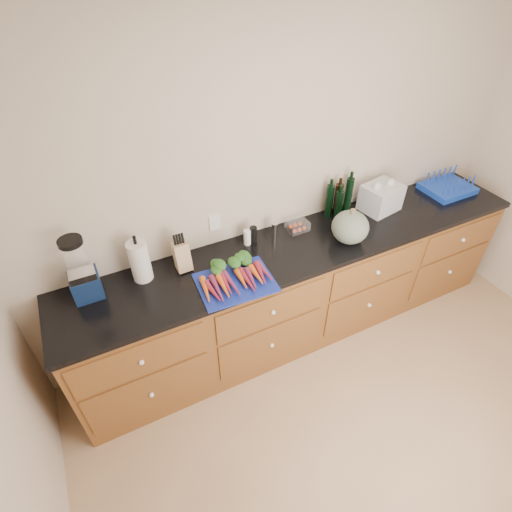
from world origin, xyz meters
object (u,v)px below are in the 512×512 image
carrots (233,275)px  dish_rack (448,187)px  squash (350,227)px  tomato_box (297,226)px  blender_appliance (81,272)px  paper_towel (140,261)px  knife_block (182,256)px  cutting_board (235,282)px

carrots → dish_rack: (2.14, 0.20, 0.00)m
squash → tomato_box: 0.40m
blender_appliance → tomato_box: (1.54, 0.01, -0.15)m
paper_towel → dish_rack: (2.66, -0.08, -0.10)m
paper_towel → knife_block: (0.27, -0.02, -0.05)m
carrots → squash: squash is taller
cutting_board → carrots: size_ratio=1.10×
knife_block → dish_rack: size_ratio=0.49×
knife_block → tomato_box: bearing=1.9°
knife_block → squash: bearing=-12.1°
cutting_board → dish_rack: (2.14, 0.24, 0.03)m
knife_block → dish_rack: knife_block is taller
cutting_board → knife_block: knife_block is taller
blender_appliance → cutting_board: bearing=-20.1°
squash → knife_block: 1.21m
squash → paper_towel: bearing=169.3°
cutting_board → paper_towel: paper_towel is taller
squash → carrots: bearing=-179.8°
paper_towel → dish_rack: paper_towel is taller
cutting_board → paper_towel: bearing=148.5°
cutting_board → squash: bearing=2.8°
carrots → paper_towel: paper_towel is taller
dish_rack → carrots: bearing=-174.7°
carrots → tomato_box: carrots is taller
cutting_board → dish_rack: dish_rack is taller
paper_towel → tomato_box: (1.19, 0.01, -0.11)m
squash → paper_towel: paper_towel is taller
cutting_board → squash: squash is taller
squash → tomato_box: bearing=133.1°
blender_appliance → knife_block: blender_appliance is taller
blender_appliance → tomato_box: size_ratio=2.78×
blender_appliance → dish_rack: blender_appliance is taller
tomato_box → carrots: bearing=-156.7°
tomato_box → paper_towel: bearing=-179.5°
paper_towel → blender_appliance: bearing=-179.6°
knife_block → dish_rack: (2.39, -0.06, -0.06)m
squash → tomato_box: size_ratio=1.71×
squash → tomato_box: (-0.27, 0.28, -0.08)m
squash → blender_appliance: (-1.80, 0.27, 0.07)m
squash → knife_block: (-1.19, 0.25, -0.02)m
knife_block → carrots: bearing=-45.5°
paper_towel → dish_rack: size_ratio=0.71×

